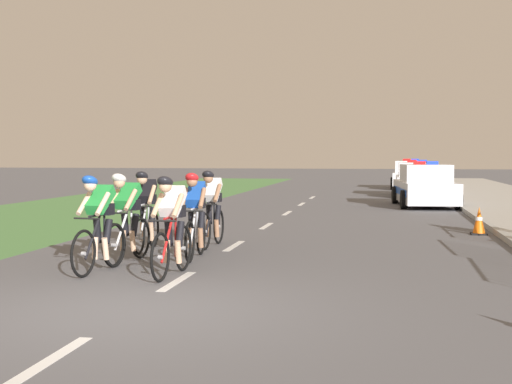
{
  "coord_description": "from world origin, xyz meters",
  "views": [
    {
      "loc": [
        2.93,
        -7.88,
        1.85
      ],
      "look_at": [
        0.47,
        5.79,
        1.1
      ],
      "focal_mm": 49.49,
      "sensor_mm": 36.0,
      "label": 1
    }
  ],
  "objects_px": {
    "police_car_nearest": "(425,187)",
    "traffic_cone_mid": "(479,221)",
    "cyclist_second": "(172,225)",
    "cyclist_fourth": "(195,215)",
    "cyclist_fifth": "(146,210)",
    "cyclist_third": "(127,217)",
    "cyclist_lead": "(99,222)",
    "police_car_third": "(411,176)",
    "police_car_second": "(417,181)",
    "cyclist_sixth": "(212,208)"
  },
  "relations": [
    {
      "from": "traffic_cone_mid",
      "to": "cyclist_third",
      "type": "bearing_deg",
      "value": -140.14
    },
    {
      "from": "cyclist_fifth",
      "to": "traffic_cone_mid",
      "type": "xyz_separation_m",
      "value": [
        6.62,
        3.94,
        -0.48
      ]
    },
    {
      "from": "cyclist_sixth",
      "to": "traffic_cone_mid",
      "type": "xyz_separation_m",
      "value": [
        5.52,
        3.17,
        -0.48
      ]
    },
    {
      "from": "cyclist_second",
      "to": "police_car_nearest",
      "type": "distance_m",
      "value": 16.01
    },
    {
      "from": "cyclist_fourth",
      "to": "cyclist_second",
      "type": "bearing_deg",
      "value": -86.31
    },
    {
      "from": "cyclist_third",
      "to": "cyclist_fifth",
      "type": "xyz_separation_m",
      "value": [
        -0.16,
        1.46,
        0.0
      ]
    },
    {
      "from": "cyclist_fifth",
      "to": "police_car_third",
      "type": "xyz_separation_m",
      "value": [
        5.92,
        25.62,
        -0.11
      ]
    },
    {
      "from": "cyclist_lead",
      "to": "police_car_second",
      "type": "height_order",
      "value": "police_car_second"
    },
    {
      "from": "cyclist_second",
      "to": "cyclist_fourth",
      "type": "relative_size",
      "value": 1.0
    },
    {
      "from": "cyclist_third",
      "to": "cyclist_sixth",
      "type": "distance_m",
      "value": 2.42
    },
    {
      "from": "cyclist_lead",
      "to": "cyclist_fifth",
      "type": "distance_m",
      "value": 2.47
    },
    {
      "from": "cyclist_second",
      "to": "traffic_cone_mid",
      "type": "bearing_deg",
      "value": 50.97
    },
    {
      "from": "cyclist_lead",
      "to": "cyclist_fourth",
      "type": "bearing_deg",
      "value": 55.84
    },
    {
      "from": "cyclist_lead",
      "to": "police_car_nearest",
      "type": "height_order",
      "value": "police_car_nearest"
    },
    {
      "from": "cyclist_sixth",
      "to": "police_car_nearest",
      "type": "relative_size",
      "value": 0.38
    },
    {
      "from": "police_car_nearest",
      "to": "cyclist_fourth",
      "type": "bearing_deg",
      "value": -109.24
    },
    {
      "from": "cyclist_third",
      "to": "cyclist_fourth",
      "type": "height_order",
      "value": "same"
    },
    {
      "from": "police_car_nearest",
      "to": "police_car_third",
      "type": "xyz_separation_m",
      "value": [
        -0.0,
        12.91,
        0.0
      ]
    },
    {
      "from": "cyclist_fourth",
      "to": "cyclist_fifth",
      "type": "relative_size",
      "value": 1.0
    },
    {
      "from": "cyclist_second",
      "to": "police_car_third",
      "type": "height_order",
      "value": "police_car_third"
    },
    {
      "from": "cyclist_fourth",
      "to": "cyclist_fifth",
      "type": "height_order",
      "value": "same"
    },
    {
      "from": "police_car_third",
      "to": "traffic_cone_mid",
      "type": "distance_m",
      "value": 21.69
    },
    {
      "from": "cyclist_third",
      "to": "police_car_third",
      "type": "relative_size",
      "value": 0.38
    },
    {
      "from": "cyclist_lead",
      "to": "police_car_second",
      "type": "distance_m",
      "value": 22.12
    },
    {
      "from": "cyclist_fourth",
      "to": "cyclist_sixth",
      "type": "xyz_separation_m",
      "value": [
        -0.09,
        1.61,
        0.0
      ]
    },
    {
      "from": "police_car_second",
      "to": "cyclist_fifth",
      "type": "bearing_deg",
      "value": -107.41
    },
    {
      "from": "cyclist_sixth",
      "to": "cyclist_second",
      "type": "bearing_deg",
      "value": -86.51
    },
    {
      "from": "cyclist_lead",
      "to": "cyclist_sixth",
      "type": "bearing_deg",
      "value": 72.58
    },
    {
      "from": "police_car_nearest",
      "to": "traffic_cone_mid",
      "type": "distance_m",
      "value": 8.81
    },
    {
      "from": "police_car_third",
      "to": "cyclist_fourth",
      "type": "bearing_deg",
      "value": -100.13
    },
    {
      "from": "police_car_second",
      "to": "cyclist_third",
      "type": "bearing_deg",
      "value": -105.81
    },
    {
      "from": "cyclist_third",
      "to": "cyclist_fifth",
      "type": "bearing_deg",
      "value": 96.25
    },
    {
      "from": "cyclist_lead",
      "to": "cyclist_third",
      "type": "relative_size",
      "value": 1.0
    },
    {
      "from": "cyclist_sixth",
      "to": "cyclist_fourth",
      "type": "bearing_deg",
      "value": -86.72
    },
    {
      "from": "cyclist_lead",
      "to": "police_car_nearest",
      "type": "distance_m",
      "value": 16.26
    },
    {
      "from": "police_car_third",
      "to": "cyclist_second",
      "type": "bearing_deg",
      "value": -99.27
    },
    {
      "from": "cyclist_lead",
      "to": "cyclist_fourth",
      "type": "distance_m",
      "value": 1.97
    },
    {
      "from": "cyclist_second",
      "to": "police_car_third",
      "type": "distance_m",
      "value": 28.61
    },
    {
      "from": "cyclist_fifth",
      "to": "cyclist_third",
      "type": "bearing_deg",
      "value": -83.75
    },
    {
      "from": "cyclist_lead",
      "to": "traffic_cone_mid",
      "type": "bearing_deg",
      "value": 44.42
    },
    {
      "from": "cyclist_lead",
      "to": "cyclist_third",
      "type": "xyz_separation_m",
      "value": [
        0.08,
        1.01,
        0.0
      ]
    },
    {
      "from": "cyclist_fifth",
      "to": "cyclist_sixth",
      "type": "distance_m",
      "value": 1.34
    },
    {
      "from": "cyclist_third",
      "to": "cyclist_fourth",
      "type": "relative_size",
      "value": 1.0
    },
    {
      "from": "police_car_third",
      "to": "cyclist_sixth",
      "type": "bearing_deg",
      "value": -100.97
    },
    {
      "from": "cyclist_sixth",
      "to": "police_car_nearest",
      "type": "height_order",
      "value": "police_car_nearest"
    },
    {
      "from": "police_car_third",
      "to": "cyclist_fifth",
      "type": "bearing_deg",
      "value": -103.01
    },
    {
      "from": "cyclist_lead",
      "to": "cyclist_fifth",
      "type": "height_order",
      "value": "same"
    },
    {
      "from": "cyclist_sixth",
      "to": "police_car_second",
      "type": "distance_m",
      "value": 18.73
    },
    {
      "from": "traffic_cone_mid",
      "to": "cyclist_second",
      "type": "bearing_deg",
      "value": -129.03
    },
    {
      "from": "police_car_nearest",
      "to": "police_car_second",
      "type": "bearing_deg",
      "value": 90.02
    }
  ]
}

